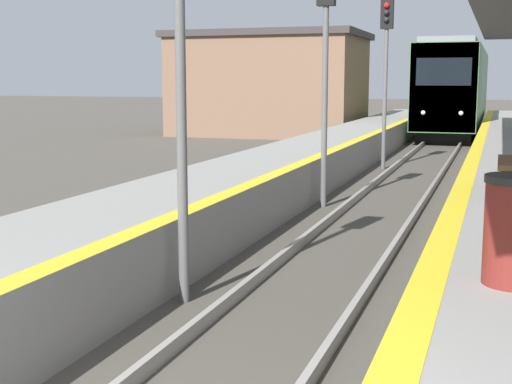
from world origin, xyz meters
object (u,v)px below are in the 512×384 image
signal_near (179,4)px  signal_far (386,51)px  signal_mid (326,38)px  train (456,88)px

signal_near → signal_far: 13.70m
signal_mid → signal_far: size_ratio=1.00×
signal_mid → signal_far: same height
train → signal_mid: (-1.25, -23.24, 1.25)m
train → signal_mid: signal_mid is taller
signal_near → signal_far: size_ratio=1.00×
signal_near → signal_mid: same height
train → signal_mid: 23.31m
train → signal_far: (-1.07, -16.39, 1.25)m
signal_near → signal_far: bearing=89.1°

